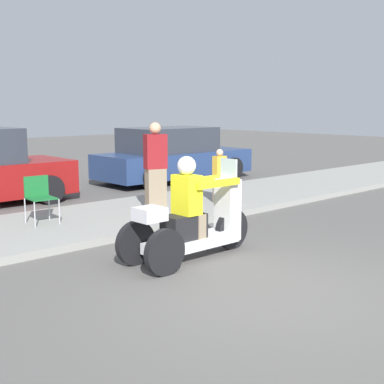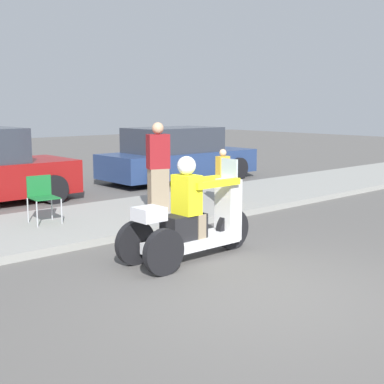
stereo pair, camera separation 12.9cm
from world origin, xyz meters
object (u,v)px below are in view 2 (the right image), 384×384
at_px(motorcycle_trike, 192,222).
at_px(spectator_mid_group, 223,177).
at_px(folding_chair_curbside, 42,194).
at_px(parked_car_lot_right, 178,156).
at_px(spectator_end_of_line, 158,169).

xyz_separation_m(motorcycle_trike, spectator_mid_group, (3.01, 2.43, 0.14)).
bearing_deg(spectator_mid_group, folding_chair_curbside, 168.97).
distance_m(motorcycle_trike, folding_chair_curbside, 3.24).
bearing_deg(parked_car_lot_right, spectator_mid_group, -117.00).
height_order(spectator_mid_group, folding_chair_curbside, spectator_mid_group).
relative_size(folding_chair_curbside, parked_car_lot_right, 0.18).
bearing_deg(motorcycle_trike, spectator_end_of_line, 61.28).
height_order(folding_chair_curbside, parked_car_lot_right, parked_car_lot_right).
relative_size(motorcycle_trike, folding_chair_curbside, 2.67).
bearing_deg(spectator_mid_group, motorcycle_trike, -141.13).
relative_size(spectator_mid_group, parked_car_lot_right, 0.24).
bearing_deg(folding_chair_curbside, spectator_end_of_line, -14.69).
bearing_deg(motorcycle_trike, parked_car_lot_right, 51.52).
relative_size(spectator_end_of_line, parked_car_lot_right, 0.37).
bearing_deg(folding_chair_curbside, motorcycle_trike, -76.95).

